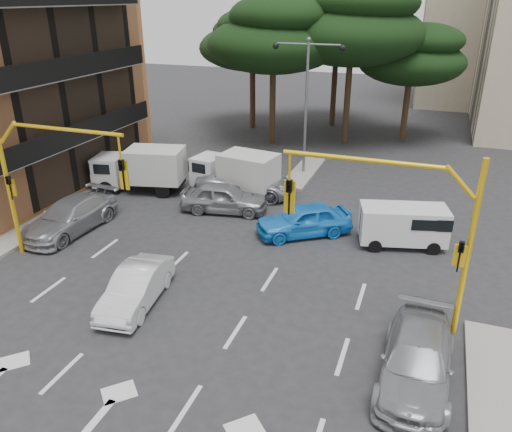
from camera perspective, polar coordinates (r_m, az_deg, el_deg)
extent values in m
plane|color=#28282B|center=(17.37, -8.61, -11.62)|extent=(120.00, 120.00, 0.00)
cube|color=gray|center=(30.79, 5.43, 4.97)|extent=(1.40, 6.00, 0.15)
cube|color=black|center=(27.12, -21.46, 13.82)|extent=(0.12, 14.72, 11.20)
cube|color=black|center=(44.37, 25.10, 19.89)|extent=(0.12, 11.04, 16.20)
cube|color=black|center=(56.35, 18.84, 20.18)|extent=(0.12, 11.04, 14.20)
cylinder|color=#382616|center=(36.80, 1.89, 12.08)|extent=(0.44, 0.44, 4.95)
ellipsoid|color=black|center=(36.16, 1.99, 19.00)|extent=(9.15, 9.15, 3.87)
ellipsoid|color=black|center=(35.48, 2.81, 21.92)|extent=(6.86, 6.86, 2.86)
ellipsoid|color=black|center=(36.51, 1.38, 21.13)|extent=(6.07, 6.07, 2.64)
cylinder|color=#382616|center=(37.49, 10.33, 12.29)|extent=(0.44, 0.44, 5.40)
ellipsoid|color=black|center=(36.85, 10.91, 19.70)|extent=(9.98, 9.98, 4.22)
ellipsoid|color=black|center=(36.28, 12.07, 22.78)|extent=(7.49, 7.49, 3.12)
ellipsoid|color=black|center=(37.17, 10.36, 21.99)|extent=(6.62, 6.62, 2.88)
cylinder|color=#382616|center=(41.52, -0.39, 13.13)|extent=(0.44, 0.44, 4.50)
ellipsoid|color=black|center=(40.96, -0.40, 18.71)|extent=(8.32, 8.32, 3.52)
ellipsoid|color=black|center=(40.26, 0.24, 21.04)|extent=(6.24, 6.24, 2.60)
ellipsoid|color=black|center=(41.32, -0.95, 20.42)|extent=(5.52, 5.52, 2.40)
cylinder|color=#382616|center=(39.14, 16.66, 11.15)|extent=(0.44, 0.44, 4.05)
ellipsoid|color=black|center=(38.56, 17.32, 16.42)|extent=(7.49, 7.49, 3.17)
ellipsoid|color=black|center=(37.99, 18.51, 18.52)|extent=(5.62, 5.62, 2.34)
ellipsoid|color=black|center=(38.78, 16.78, 18.14)|extent=(4.97, 4.97, 2.16)
cylinder|color=#382616|center=(42.72, 8.85, 13.47)|extent=(0.44, 0.44, 4.95)
ellipsoid|color=black|center=(42.17, 9.25, 19.43)|extent=(9.15, 9.15, 3.87)
ellipsoid|color=black|center=(41.56, 10.18, 21.90)|extent=(6.86, 6.86, 2.86)
ellipsoid|color=black|center=(42.48, 8.75, 21.28)|extent=(6.07, 6.07, 2.64)
cylinder|color=yellow|center=(15.95, 23.02, -4.24)|extent=(0.18, 0.18, 6.00)
cylinder|color=yellow|center=(15.06, 22.31, 3.63)|extent=(0.95, 0.14, 0.95)
cylinder|color=yellow|center=(15.04, 12.04, 6.31)|extent=(4.80, 0.14, 0.14)
cylinder|color=yellow|center=(15.60, 3.88, 5.68)|extent=(0.08, 0.08, 0.90)
imported|color=black|center=(15.96, 3.77, 2.10)|extent=(0.20, 0.24, 1.20)
cube|color=yellow|center=(16.03, 3.85, 2.20)|extent=(0.36, 0.06, 1.10)
imported|color=black|center=(15.80, 22.24, -4.38)|extent=(0.16, 0.20, 1.00)
cube|color=yellow|center=(15.89, 22.23, -4.22)|extent=(0.35, 0.08, 0.70)
cylinder|color=yellow|center=(22.37, -26.45, 3.06)|extent=(0.18, 0.18, 6.00)
cylinder|color=yellow|center=(21.38, -26.51, 8.54)|extent=(0.95, 0.14, 0.95)
cylinder|color=yellow|center=(19.43, -20.92, 9.23)|extent=(4.80, 0.14, 0.14)
cylinder|color=yellow|center=(18.22, -15.35, 7.57)|extent=(0.08, 0.08, 0.90)
imported|color=black|center=(18.53, -15.00, 4.46)|extent=(0.20, 0.24, 1.20)
cube|color=yellow|center=(18.59, -14.86, 4.54)|extent=(0.36, 0.06, 1.10)
imported|color=black|center=(22.12, -26.32, 2.87)|extent=(0.16, 0.20, 1.00)
cube|color=yellow|center=(22.18, -26.14, 2.96)|extent=(0.35, 0.08, 0.70)
cylinder|color=slate|center=(29.78, 5.72, 11.95)|extent=(0.16, 0.16, 7.50)
cylinder|color=slate|center=(29.48, 4.23, 19.06)|extent=(1.80, 0.10, 0.10)
sphere|color=black|center=(29.78, 2.27, 18.86)|extent=(0.36, 0.36, 0.36)
cylinder|color=slate|center=(29.04, 7.84, 18.84)|extent=(1.80, 0.10, 0.10)
sphere|color=black|center=(28.86, 9.86, 18.39)|extent=(0.36, 0.36, 0.36)
sphere|color=slate|center=(29.23, 6.05, 19.44)|extent=(0.24, 0.24, 0.24)
imported|color=silver|center=(18.12, -13.55, -7.92)|extent=(1.92, 4.14, 1.32)
imported|color=#1B81DF|center=(22.62, 5.49, -0.43)|extent=(4.54, 3.87, 1.47)
imported|color=#999BA1|center=(24.41, -20.47, -0.02)|extent=(2.34, 5.18, 1.47)
imported|color=#A2A4AA|center=(27.09, -1.08, 3.90)|extent=(5.62, 3.13, 1.49)
imported|color=gray|center=(25.02, -3.66, 2.10)|extent=(4.58, 2.47, 1.48)
imported|color=gray|center=(15.16, 17.91, -15.43)|extent=(2.05, 4.82, 1.39)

